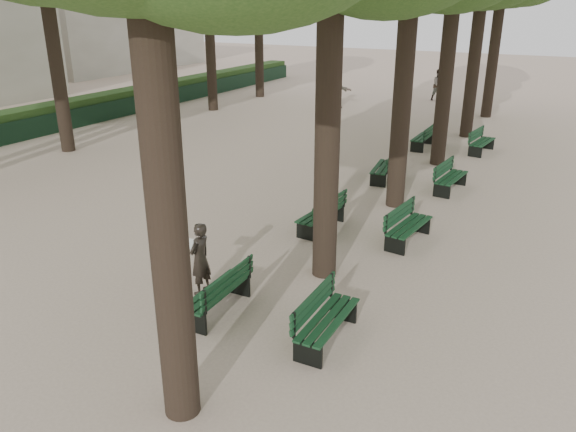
% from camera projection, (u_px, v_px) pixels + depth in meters
% --- Properties ---
extents(ground, '(120.00, 120.00, 0.00)m').
position_uv_depth(ground, '(186.00, 320.00, 10.59)').
color(ground, '#BCA48F').
rests_on(ground, ground).
extents(bench_left_0, '(0.62, 1.82, 0.92)m').
position_uv_depth(bench_left_0, '(217.00, 300.00, 10.78)').
color(bench_left_0, black).
rests_on(bench_left_0, ground).
extents(bench_left_1, '(0.71, 1.84, 0.92)m').
position_uv_depth(bench_left_1, '(321.00, 220.00, 14.68)').
color(bench_left_1, black).
rests_on(bench_left_1, ground).
extents(bench_left_2, '(0.81, 1.86, 0.92)m').
position_uv_depth(bench_left_2, '(383.00, 172.00, 18.71)').
color(bench_left_2, black).
rests_on(bench_left_2, ground).
extents(bench_left_3, '(0.57, 1.80, 0.92)m').
position_uv_depth(bench_left_3, '(422.00, 141.00, 22.73)').
color(bench_left_3, black).
rests_on(bench_left_3, ground).
extents(bench_right_0, '(0.59, 1.81, 0.92)m').
position_uv_depth(bench_right_0, '(327.00, 328.00, 9.86)').
color(bench_right_0, black).
rests_on(bench_right_0, ground).
extents(bench_right_1, '(0.77, 1.85, 0.92)m').
position_uv_depth(bench_right_1, '(408.00, 232.00, 13.89)').
color(bench_right_1, black).
rests_on(bench_right_1, ground).
extents(bench_right_2, '(0.75, 1.85, 0.92)m').
position_uv_depth(bench_right_2, '(450.00, 183.00, 17.63)').
color(bench_right_2, black).
rests_on(bench_right_2, ground).
extents(bench_right_3, '(0.79, 1.86, 0.92)m').
position_uv_depth(bench_right_3, '(482.00, 146.00, 22.00)').
color(bench_right_3, black).
rests_on(bench_right_3, ground).
extents(man_with_map, '(0.60, 0.62, 1.54)m').
position_uv_depth(man_with_map, '(200.00, 259.00, 11.33)').
color(man_with_map, black).
rests_on(man_with_map, ground).
extents(pedestrian_a, '(0.88, 0.88, 1.81)m').
position_uv_depth(pedestrian_a, '(439.00, 85.00, 33.13)').
color(pedestrian_a, '#262628').
rests_on(pedestrian_a, ground).
extents(pedestrian_e, '(1.78, 0.58, 1.88)m').
position_uv_depth(pedestrian_e, '(336.00, 91.00, 30.90)').
color(pedestrian_e, '#262628').
rests_on(pedestrian_e, ground).
extents(fence, '(0.08, 42.00, 0.90)m').
position_uv_depth(fence, '(73.00, 119.00, 26.04)').
color(fence, black).
rests_on(fence, ground).
extents(hedge, '(1.20, 42.00, 1.20)m').
position_uv_depth(hedge, '(61.00, 114.00, 26.30)').
color(hedge, '#203F16').
rests_on(hedge, ground).
extents(building_far, '(12.00, 16.00, 7.00)m').
position_uv_depth(building_far, '(92.00, 26.00, 48.46)').
color(building_far, '#B7B2A3').
rests_on(building_far, ground).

